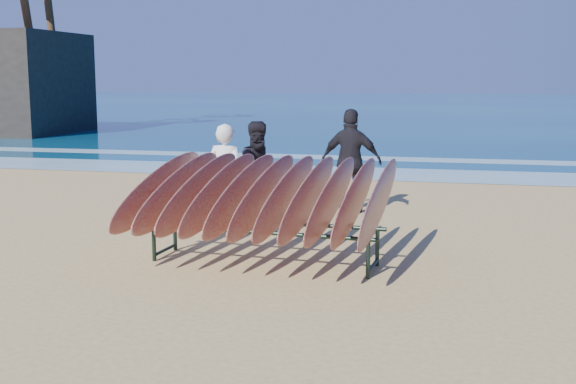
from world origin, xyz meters
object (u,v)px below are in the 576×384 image
surfboard_rack (264,195)px  person_white (226,177)px  person_dark_a (260,172)px  person_dark_b (351,161)px

surfboard_rack → person_white: (-1.17, 1.95, -0.06)m
person_dark_a → person_dark_b: 1.84m
person_white → surfboard_rack: bearing=128.4°
surfboard_rack → person_white: size_ratio=1.93×
person_white → person_dark_b: size_ratio=0.91×
surfboard_rack → person_dark_b: 3.94m
surfboard_rack → person_dark_b: bearing=85.1°
person_dark_b → person_white: bearing=51.9°
person_dark_a → person_dark_b: (1.41, 1.18, 0.09)m
person_white → person_dark_b: bearing=-125.0°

